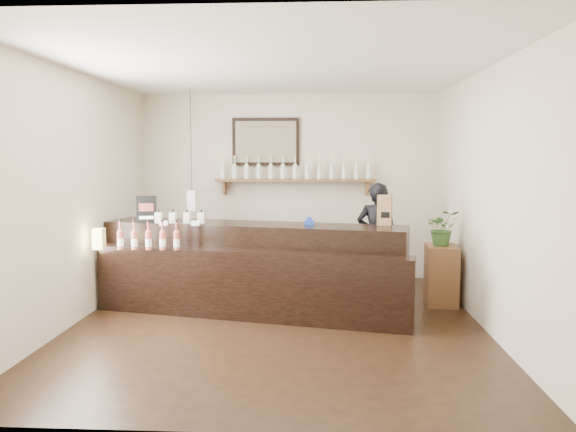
{
  "coord_description": "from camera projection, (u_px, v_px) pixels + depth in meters",
  "views": [
    {
      "loc": [
        0.45,
        -6.07,
        1.85
      ],
      "look_at": [
        0.08,
        0.7,
        1.14
      ],
      "focal_mm": 35.0,
      "sensor_mm": 36.0,
      "label": 1
    }
  ],
  "objects": [
    {
      "name": "ground",
      "position": [
        277.0,
        324.0,
        6.25
      ],
      "size": [
        5.0,
        5.0,
        0.0
      ],
      "primitive_type": "plane",
      "color": "black",
      "rests_on": "ground"
    },
    {
      "name": "room_shell",
      "position": [
        277.0,
        171.0,
        6.07
      ],
      "size": [
        5.0,
        5.0,
        5.0
      ],
      "color": "beige",
      "rests_on": "ground"
    },
    {
      "name": "back_wall_decor",
      "position": [
        279.0,
        164.0,
        8.43
      ],
      "size": [
        2.66,
        0.96,
        1.69
      ],
      "color": "brown",
      "rests_on": "ground"
    },
    {
      "name": "counter",
      "position": [
        251.0,
        270.0,
        6.78
      ],
      "size": [
        3.78,
        1.76,
        1.21
      ],
      "color": "black",
      "rests_on": "ground"
    },
    {
      "name": "promo_sign",
      "position": [
        146.0,
        210.0,
        6.85
      ],
      "size": [
        0.24,
        0.05,
        0.34
      ],
      "color": "black",
      "rests_on": "counter"
    },
    {
      "name": "paper_bag",
      "position": [
        385.0,
        210.0,
        6.67
      ],
      "size": [
        0.19,
        0.16,
        0.36
      ],
      "color": "#886141",
      "rests_on": "counter"
    },
    {
      "name": "tape_dispenser",
      "position": [
        309.0,
        222.0,
        6.72
      ],
      "size": [
        0.12,
        0.05,
        0.1
      ],
      "color": "#173BA5",
      "rests_on": "counter"
    },
    {
      "name": "side_cabinet",
      "position": [
        441.0,
        275.0,
        7.05
      ],
      "size": [
        0.41,
        0.54,
        0.75
      ],
      "color": "brown",
      "rests_on": "ground"
    },
    {
      "name": "potted_plant",
      "position": [
        442.0,
        228.0,
        6.99
      ],
      "size": [
        0.4,
        0.35,
        0.45
      ],
      "primitive_type": "imported",
      "rotation": [
        0.0,
        0.0,
        0.01
      ],
      "color": "#325B24",
      "rests_on": "side_cabinet"
    },
    {
      "name": "shopkeeper",
      "position": [
        377.0,
        231.0,
        7.63
      ],
      "size": [
        0.68,
        0.5,
        1.71
      ],
      "primitive_type": "imported",
      "rotation": [
        0.0,
        0.0,
        2.99
      ],
      "color": "black",
      "rests_on": "ground"
    }
  ]
}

